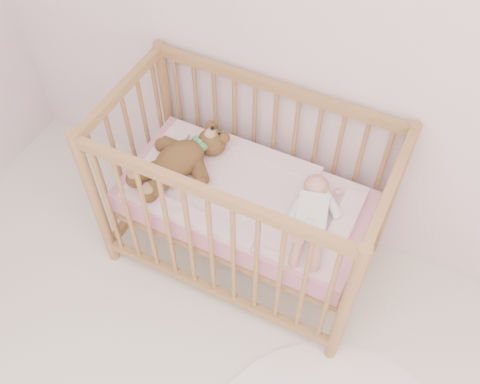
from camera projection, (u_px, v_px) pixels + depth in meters
The scene contains 6 objects.
wall_back at pixel (363, 29), 2.14m from camera, with size 4.00×0.02×2.70m, color silver.
crib at pixel (244, 200), 2.68m from camera, with size 1.36×0.76×1.00m, color #A58446, non-canonical shape.
mattress at pixel (244, 202), 2.69m from camera, with size 1.22×0.62×0.13m, color pink.
blanket at pixel (244, 192), 2.63m from camera, with size 1.10×0.58×0.06m, color #F7AAB6, non-canonical shape.
baby at pixel (312, 212), 2.46m from camera, with size 0.26×0.54×0.13m, color silver, non-canonical shape.
teddy_bear at pixel (180, 160), 2.65m from camera, with size 0.41×0.59×0.16m, color brown, non-canonical shape.
Camera 1 is at (0.36, 0.13, 2.63)m, focal length 40.00 mm.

